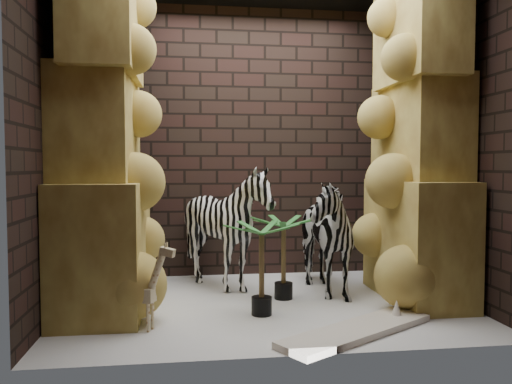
{
  "coord_description": "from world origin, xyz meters",
  "views": [
    {
      "loc": [
        -0.68,
        -4.39,
        1.24
      ],
      "look_at": [
        -0.07,
        0.15,
        1.0
      ],
      "focal_mm": 35.26,
      "sensor_mm": 36.0,
      "label": 1
    }
  ],
  "objects": [
    {
      "name": "wall_left",
      "position": [
        -1.75,
        0.0,
        1.5
      ],
      "size": [
        0.0,
        3.0,
        3.0
      ],
      "primitive_type": "plane",
      "rotation": [
        1.57,
        0.0,
        1.57
      ],
      "color": "black",
      "rests_on": "ground"
    },
    {
      "name": "rock_pillar_left",
      "position": [
        -1.4,
        0.0,
        1.5
      ],
      "size": [
        0.68,
        1.3,
        3.0
      ],
      "primitive_type": null,
      "color": "#D6C863",
      "rests_on": "floor"
    },
    {
      "name": "surfboard",
      "position": [
        0.54,
        -0.89,
        0.03
      ],
      "size": [
        1.35,
        1.01,
        0.05
      ],
      "primitive_type": "cube",
      "rotation": [
        0.0,
        0.0,
        0.55
      ],
      "color": "white",
      "rests_on": "floor"
    },
    {
      "name": "zebra_right",
      "position": [
        0.55,
        0.35,
        0.65
      ],
      "size": [
        0.72,
        1.16,
        1.3
      ],
      "primitive_type": "imported",
      "rotation": [
        0.0,
        0.0,
        0.12
      ],
      "color": "white",
      "rests_on": "floor"
    },
    {
      "name": "giraffe_toy",
      "position": [
        -1.05,
        -0.57,
        0.34
      ],
      "size": [
        0.37,
        0.25,
        0.69
      ],
      "primitive_type": null,
      "rotation": [
        0.0,
        0.0,
        -0.41
      ],
      "color": "beige",
      "rests_on": "floor"
    },
    {
      "name": "zebra_left",
      "position": [
        -0.31,
        0.56,
        0.56
      ],
      "size": [
        1.2,
        1.39,
        1.11
      ],
      "primitive_type": "imported",
      "rotation": [
        0.0,
        0.0,
        -0.19
      ],
      "color": "white",
      "rests_on": "floor"
    },
    {
      "name": "palm_front",
      "position": [
        0.19,
        0.15,
        0.39
      ],
      "size": [
        0.36,
        0.36,
        0.78
      ],
      "primitive_type": null,
      "color": "#2A6324",
      "rests_on": "floor"
    },
    {
      "name": "wall_back",
      "position": [
        0.0,
        1.25,
        1.5
      ],
      "size": [
        3.5,
        0.0,
        3.5
      ],
      "primitive_type": "plane",
      "rotation": [
        1.57,
        0.0,
        0.0
      ],
      "color": "black",
      "rests_on": "ground"
    },
    {
      "name": "floor",
      "position": [
        0.0,
        0.0,
        0.0
      ],
      "size": [
        3.5,
        3.5,
        0.0
      ],
      "primitive_type": "plane",
      "color": "white",
      "rests_on": "ground"
    },
    {
      "name": "rock_pillar_right",
      "position": [
        1.42,
        0.0,
        1.5
      ],
      "size": [
        0.58,
        1.25,
        3.0
      ],
      "primitive_type": null,
      "color": "#D6C863",
      "rests_on": "floor"
    },
    {
      "name": "wall_right",
      "position": [
        1.75,
        0.0,
        1.5
      ],
      "size": [
        0.0,
        3.0,
        3.0
      ],
      "primitive_type": "plane",
      "rotation": [
        1.57,
        0.0,
        -1.57
      ],
      "color": "black",
      "rests_on": "ground"
    },
    {
      "name": "palm_back",
      "position": [
        -0.08,
        -0.32,
        0.39
      ],
      "size": [
        0.36,
        0.36,
        0.78
      ],
      "primitive_type": null,
      "color": "#2A6324",
      "rests_on": "floor"
    },
    {
      "name": "wall_front",
      "position": [
        0.0,
        -1.25,
        1.5
      ],
      "size": [
        3.5,
        0.0,
        3.5
      ],
      "primitive_type": "plane",
      "rotation": [
        -1.57,
        0.0,
        0.0
      ],
      "color": "black",
      "rests_on": "ground"
    }
  ]
}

